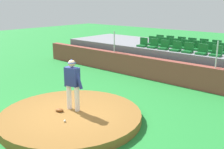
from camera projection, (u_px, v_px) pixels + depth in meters
ground_plane at (71, 120)px, 9.18m from camera, size 60.00×60.00×0.00m
pitchers_mound at (71, 116)px, 9.14m from camera, size 4.78×4.78×0.28m
pitcher at (72, 81)px, 9.09m from camera, size 0.80×0.33×1.80m
baseball at (65, 121)px, 8.39m from camera, size 0.07×0.07×0.07m
fielding_glove at (59, 110)px, 9.18m from camera, size 0.35×0.28×0.11m
brick_barrier at (164, 71)px, 13.47m from camera, size 17.53×0.40×1.12m
fence_post_left at (114, 42)px, 15.24m from camera, size 0.06×0.06×1.18m
fence_post_right at (217, 54)px, 11.57m from camera, size 0.06×0.06×1.18m
bleacher_platform at (188, 60)px, 15.37m from camera, size 15.61×4.11×1.42m
stadium_chair_0 at (143, 44)px, 15.39m from camera, size 0.48×0.44×0.50m
stadium_chair_1 at (153, 45)px, 14.93m from camera, size 0.48×0.44×0.50m
stadium_chair_2 at (164, 46)px, 14.49m from camera, size 0.48×0.44×0.50m
stadium_chair_3 at (176, 48)px, 14.03m from camera, size 0.48×0.44×0.50m
stadium_chair_4 at (188, 49)px, 13.58m from camera, size 0.48×0.44×0.50m
stadium_chair_5 at (202, 51)px, 13.11m from camera, size 0.48×0.44×0.50m
stadium_chair_6 at (216, 53)px, 12.71m from camera, size 0.48×0.44×0.50m
stadium_chair_7 at (151, 42)px, 16.03m from camera, size 0.48×0.44×0.50m
stadium_chair_8 at (161, 43)px, 15.56m from camera, size 0.48×0.44×0.50m
stadium_chair_9 at (172, 44)px, 15.14m from camera, size 0.48×0.44×0.50m
stadium_chair_10 at (184, 46)px, 14.71m from camera, size 0.48×0.44×0.50m
stadium_chair_11 at (196, 47)px, 14.25m from camera, size 0.48×0.44×0.50m
stadium_chair_12 at (209, 49)px, 13.78m from camera, size 0.48×0.44×0.50m
stadium_chair_13 at (222, 50)px, 13.36m from camera, size 0.48×0.44×0.50m
stadium_chair_14 at (159, 41)px, 16.66m from camera, size 0.48×0.44×0.50m
stadium_chair_15 at (169, 42)px, 16.25m from camera, size 0.48×0.44×0.50m
stadium_chair_16 at (181, 43)px, 15.78m from camera, size 0.48×0.44×0.50m
stadium_chair_17 at (191, 44)px, 15.32m from camera, size 0.48×0.44×0.50m
stadium_chair_18 at (203, 45)px, 14.92m from camera, size 0.48×0.44×0.50m
stadium_chair_19 at (216, 47)px, 14.44m from camera, size 0.48×0.44×0.50m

